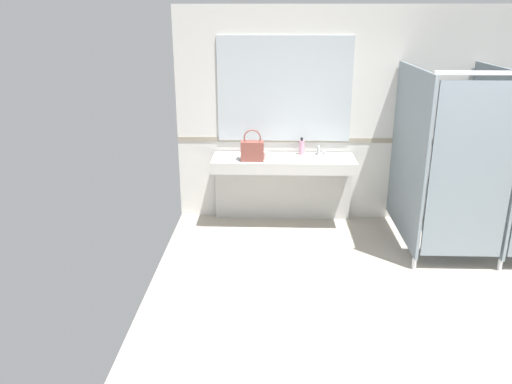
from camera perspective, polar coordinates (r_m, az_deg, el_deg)
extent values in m
cube|color=silver|center=(6.89, 18.83, 7.86)|extent=(6.42, 0.12, 2.68)
cube|color=#9E937F|center=(6.89, 18.71, 5.38)|extent=(6.42, 0.01, 0.06)
cube|color=silver|center=(6.38, 3.07, 3.21)|extent=(1.76, 0.55, 0.14)
cube|color=silver|center=(6.74, 2.97, 0.12)|extent=(1.76, 0.08, 0.75)
cube|color=beige|center=(6.35, -0.90, 3.35)|extent=(0.42, 0.30, 0.11)
cylinder|color=silver|center=(6.53, -0.81, 4.76)|extent=(0.04, 0.04, 0.11)
cylinder|color=silver|center=(6.47, -0.83, 5.03)|extent=(0.03, 0.11, 0.03)
sphere|color=silver|center=(6.54, -0.19, 4.57)|extent=(0.04, 0.04, 0.04)
cube|color=beige|center=(6.37, 7.05, 3.25)|extent=(0.42, 0.30, 0.11)
cylinder|color=silver|center=(6.55, 6.93, 4.66)|extent=(0.04, 0.04, 0.11)
cylinder|color=silver|center=(6.48, 6.99, 4.92)|extent=(0.03, 0.11, 0.03)
sphere|color=silver|center=(6.57, 7.53, 4.46)|extent=(0.04, 0.04, 0.04)
cube|color=silver|center=(6.48, 3.17, 11.28)|extent=(1.66, 0.02, 1.29)
cube|color=gray|center=(6.06, 16.51, 4.06)|extent=(0.03, 1.48, 1.92)
cylinder|color=silver|center=(5.80, 17.14, -7.52)|extent=(0.05, 0.05, 0.12)
cube|color=gray|center=(6.35, 24.45, 3.78)|extent=(0.03, 1.48, 1.92)
cylinder|color=silver|center=(6.10, 25.44, -7.25)|extent=(0.05, 0.05, 0.12)
cube|color=gray|center=(5.55, 22.77, 1.94)|extent=(0.82, 0.03, 1.82)
cube|color=#934C42|center=(6.20, -0.41, 4.57)|extent=(0.27, 0.14, 0.24)
torus|color=#934C42|center=(6.16, -0.41, 6.00)|extent=(0.21, 0.02, 0.21)
cylinder|color=#D899B2|center=(6.51, 5.08, 4.95)|extent=(0.07, 0.07, 0.18)
cylinder|color=black|center=(6.48, 5.11, 5.87)|extent=(0.03, 0.03, 0.04)
cylinder|color=white|center=(6.26, 1.07, 4.06)|extent=(0.07, 0.07, 0.10)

